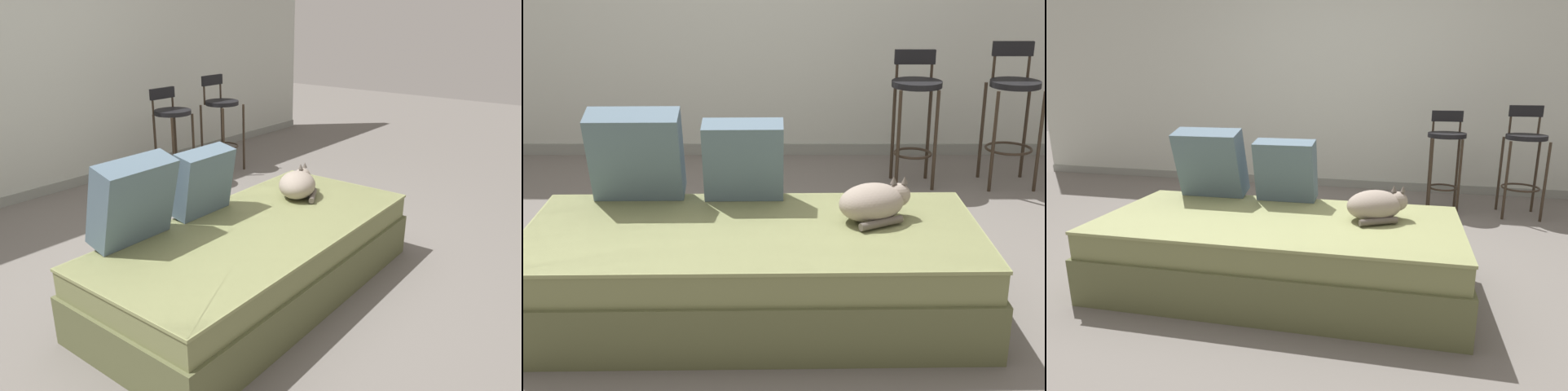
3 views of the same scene
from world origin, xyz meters
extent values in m
plane|color=#66605B|center=(0.00, 0.00, 0.00)|extent=(16.00, 16.00, 0.00)
cube|color=#B7BCB2|center=(0.00, 2.25, 1.30)|extent=(8.00, 0.10, 2.60)
cube|color=gray|center=(0.00, 2.20, 0.04)|extent=(8.00, 0.02, 0.09)
cube|color=brown|center=(0.00, -0.40, 0.13)|extent=(2.09, 1.00, 0.27)
cube|color=olive|center=(0.00, -0.40, 0.35)|extent=(2.05, 0.96, 0.16)
cube|color=#868C57|center=(0.00, -0.40, 0.42)|extent=(2.07, 0.97, 0.02)
cube|color=#4C6070|center=(-0.58, -0.03, 0.66)|extent=(0.45, 0.28, 0.47)
cube|color=#4C6070|center=(-0.06, -0.02, 0.63)|extent=(0.39, 0.22, 0.41)
ellipsoid|color=gray|center=(0.54, -0.30, 0.51)|extent=(0.40, 0.36, 0.17)
sphere|color=gray|center=(0.67, -0.25, 0.53)|extent=(0.11, 0.11, 0.11)
cone|color=#544C44|center=(0.64, -0.25, 0.60)|extent=(0.03, 0.03, 0.04)
cone|color=#544C44|center=(0.69, -0.25, 0.60)|extent=(0.03, 0.03, 0.04)
cylinder|color=#544C44|center=(0.57, -0.40, 0.45)|extent=(0.21, 0.14, 0.04)
cylinder|color=#2D2319|center=(0.91, 1.34, 0.35)|extent=(0.02, 0.02, 0.70)
cylinder|color=#2D2319|center=(1.16, 1.34, 0.35)|extent=(0.02, 0.02, 0.70)
cylinder|color=#2D2319|center=(0.91, 1.59, 0.35)|extent=(0.02, 0.02, 0.70)
cylinder|color=#2D2319|center=(1.16, 1.59, 0.35)|extent=(0.02, 0.02, 0.70)
torus|color=#2D2319|center=(1.04, 1.46, 0.23)|extent=(0.27, 0.27, 0.02)
cylinder|color=black|center=(1.04, 1.46, 0.72)|extent=(0.34, 0.34, 0.04)
cylinder|color=#2D2319|center=(0.92, 1.59, 0.79)|extent=(0.02, 0.02, 0.18)
cylinder|color=#2D2319|center=(1.16, 1.59, 0.79)|extent=(0.02, 0.02, 0.18)
cube|color=black|center=(1.04, 1.59, 0.88)|extent=(0.28, 0.03, 0.10)
cylinder|color=#2D2319|center=(1.55, 1.31, 0.35)|extent=(0.02, 0.02, 0.70)
cylinder|color=#2D2319|center=(1.86, 1.31, 0.35)|extent=(0.02, 0.02, 0.70)
cylinder|color=#2D2319|center=(1.55, 1.62, 0.35)|extent=(0.02, 0.02, 0.70)
cylinder|color=#2D2319|center=(1.86, 1.62, 0.35)|extent=(0.02, 0.02, 0.70)
torus|color=#2D2319|center=(1.71, 1.46, 0.26)|extent=(0.33, 0.33, 0.02)
cylinder|color=black|center=(1.71, 1.46, 0.72)|extent=(0.34, 0.34, 0.04)
cylinder|color=#2D2319|center=(1.59, 1.59, 0.81)|extent=(0.02, 0.02, 0.24)
cylinder|color=#2D2319|center=(1.83, 1.59, 0.81)|extent=(0.02, 0.02, 0.24)
cube|color=black|center=(1.71, 1.59, 0.93)|extent=(0.28, 0.03, 0.10)
camera|label=1|loc=(-2.09, -2.10, 1.58)|focal=35.00mm
camera|label=2|loc=(0.14, -3.41, 1.66)|focal=50.00mm
camera|label=3|loc=(0.72, -2.69, 1.19)|focal=30.00mm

